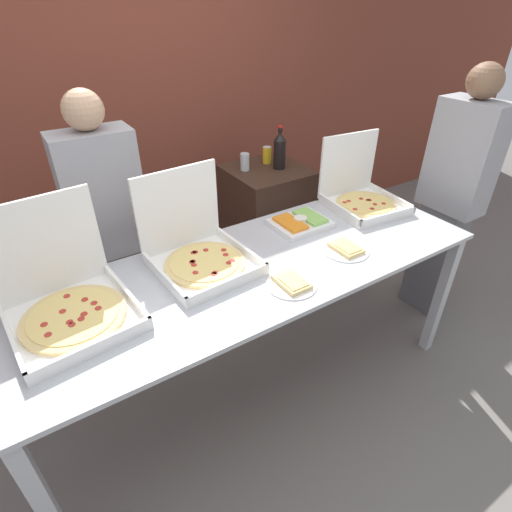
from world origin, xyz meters
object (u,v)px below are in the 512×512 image
Objects in this scene: pizza_box_far_right at (361,194)px; pizza_box_far_left at (66,299)px; paper_plate_front_right at (292,283)px; person_guest_plaid at (451,197)px; soda_can_colored at (267,155)px; pizza_box_near_right at (198,250)px; soda_can_silver at (245,162)px; soda_bottle at (280,150)px; veggie_tray at (300,222)px; person_guest_cap at (112,239)px; paper_plate_front_center at (346,249)px.

pizza_box_far_left is at bearing -170.53° from pizza_box_far_right.
paper_plate_front_right is at bearing -26.22° from pizza_box_far_left.
soda_can_colored is at bearing 36.22° from person_guest_plaid.
soda_can_silver is at bearing 42.61° from pizza_box_near_right.
soda_can_silver is at bearing 123.66° from pizza_box_far_right.
pizza_box_near_right is 1.62× the size of soda_bottle.
pizza_box_far_left is 2.23× the size of paper_plate_front_right.
soda_bottle is at bearing 64.06° from veggie_tray.
pizza_box_near_right is 0.29× the size of person_guest_cap.
pizza_box_near_right is 0.61m from person_guest_cap.
pizza_box_far_left is at bearing -150.66° from soda_can_colored.
person_guest_cap is (-0.29, 0.53, -0.10)m from pizza_box_near_right.
person_guest_cap reaches higher than pizza_box_near_right.
soda_can_colored is (0.22, 0.04, 0.00)m from soda_can_silver.
soda_bottle is at bearing 110.27° from pizza_box_far_right.
soda_can_silver is at bearing 86.84° from paper_plate_front_center.
soda_can_colored is at bearing 9.78° from soda_can_silver.
pizza_box_far_left is at bearing -178.77° from pizza_box_near_right.
soda_bottle is 0.18× the size of person_guest_cap.
veggie_tray is 0.88m from soda_can_colored.
soda_can_silver is 1.00× the size of soda_can_colored.
veggie_tray is (0.39, 0.44, 0.01)m from paper_plate_front_right.
person_guest_plaid reaches higher than veggie_tray.
veggie_tray is at bearing -111.14° from soda_can_colored.
soda_can_colored is (0.32, 0.82, 0.11)m from veggie_tray.
soda_bottle is (0.72, 1.12, 0.20)m from paper_plate_front_right.
paper_plate_front_center is 2.00× the size of soda_can_silver.
pizza_box_far_right is 1.55m from person_guest_cap.
soda_can_silver is 0.22m from soda_can_colored.
soda_bottle is (1.64, 0.77, 0.13)m from pizza_box_far_left.
pizza_box_far_left reaches higher than veggie_tray.
person_guest_cap is (0.34, 0.59, -0.11)m from pizza_box_far_left.
pizza_box_far_left is at bearing -154.73° from soda_bottle.
pizza_box_far_right is at bearing 161.83° from person_guest_cap.
person_guest_cap is at bearing -171.85° from soda_bottle.
soda_bottle is 2.49× the size of soda_can_silver.
soda_can_colored is at bearing 23.68° from pizza_box_far_left.
soda_bottle is (-0.17, 0.67, 0.13)m from pizza_box_far_right.
pizza_box_near_right is 0.93× the size of pizza_box_far_left.
veggie_tray is 2.62× the size of soda_can_silver.
person_guest_cap is at bearing 121.88° from paper_plate_front_right.
soda_bottle reaches higher than veggie_tray.
person_guest_cap is (-1.30, -0.19, -0.23)m from soda_bottle.
soda_can_silver is at bearing -170.22° from soda_can_colored.
veggie_tray is (0.68, 0.04, -0.06)m from pizza_box_near_right.
paper_plate_front_right is 0.59m from veggie_tray.
paper_plate_front_center is at bearing -106.02° from soda_bottle.
pizza_box_far_left is 0.32× the size of person_guest_cap.
paper_plate_front_right is 0.14× the size of person_guest_plaid.
soda_can_colored is at bearing 95.54° from soda_bottle.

